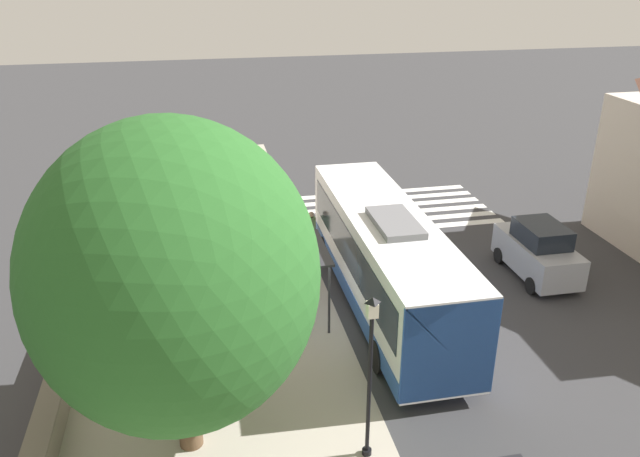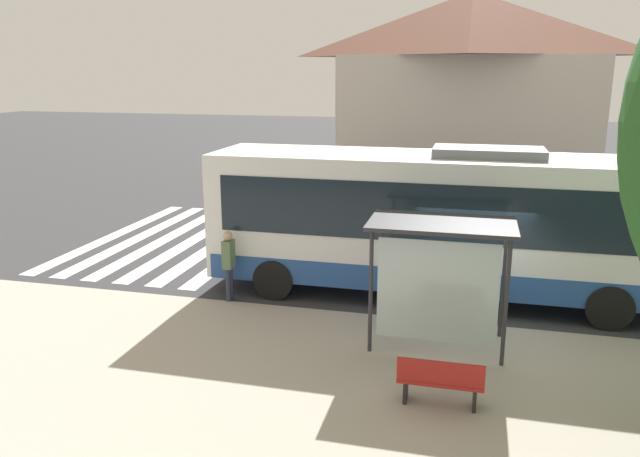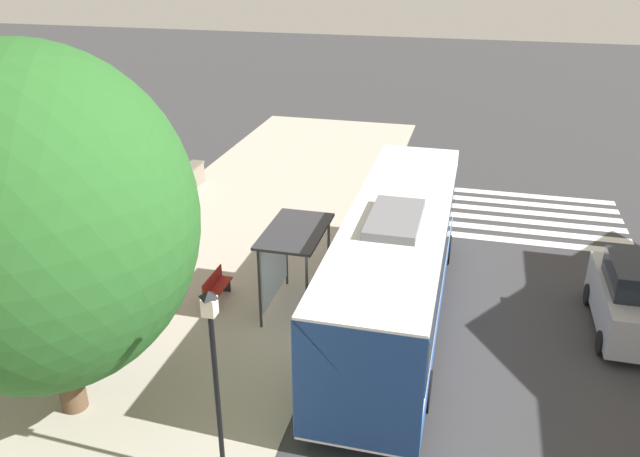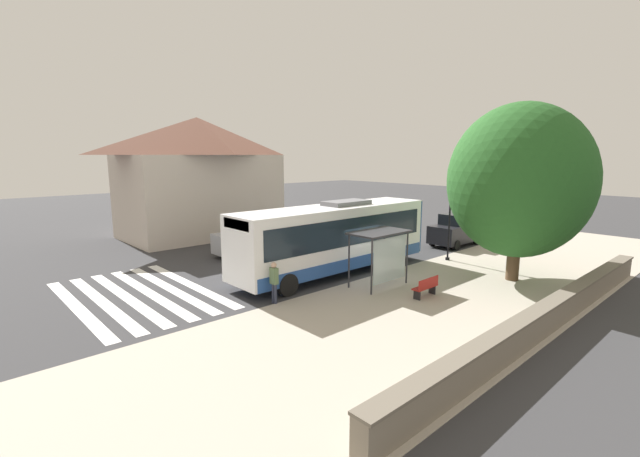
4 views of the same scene
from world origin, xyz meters
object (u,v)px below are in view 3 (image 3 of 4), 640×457
parked_car_far_lane (633,299)px  street_lamp_near (216,376)px  shade_tree (37,221)px  bus_shelter (290,244)px  pedestrian (369,215)px  bus (396,262)px  bench (216,287)px

parked_car_far_lane → street_lamp_near: bearing=-138.7°
street_lamp_near → parked_car_far_lane: street_lamp_near is taller
shade_tree → bus_shelter: bearing=56.4°
pedestrian → parked_car_far_lane: 8.99m
bus → parked_car_far_lane: bus is taller
shade_tree → parked_car_far_lane: 15.23m
parked_car_far_lane → bench: bearing=-173.8°
bus → pedestrian: bearing=107.8°
bench → shade_tree: shade_tree is taller
bench → parked_car_far_lane: (11.83, 1.28, 0.58)m
pedestrian → shade_tree: (-5.13, -10.57, 3.79)m
bus_shelter → street_lamp_near: street_lamp_near is taller
bus_shelter → parked_car_far_lane: (9.52, 1.07, -1.08)m
street_lamp_near → pedestrian: bearing=85.8°
street_lamp_near → parked_car_far_lane: (8.92, 7.84, -1.62)m
bus → bench: size_ratio=8.11×
bench → bus: bearing=2.2°
bus → street_lamp_near: bearing=-110.1°
bus_shelter → pedestrian: bearing=73.9°
bus_shelter → street_lamp_near: size_ratio=0.63×
shade_tree → parked_car_far_lane: size_ratio=2.13×
bus_shelter → shade_tree: bearing=-123.6°
bench → street_lamp_near: 7.51m
pedestrian → shade_tree: bearing=-115.9°
bus → bus_shelter: 3.08m
bus_shelter → parked_car_far_lane: bearing=6.4°
bench → pedestrian: bearing=54.3°
bus_shelter → pedestrian: bus_shelter is taller
street_lamp_near → bus_shelter: bearing=95.0°
bus → shade_tree: shade_tree is taller
pedestrian → parked_car_far_lane: bearing=-26.2°
bench → shade_tree: bearing=-104.3°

